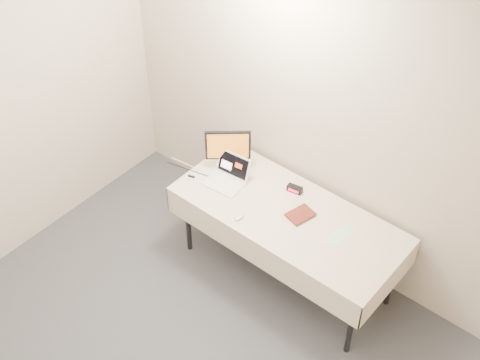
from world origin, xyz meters
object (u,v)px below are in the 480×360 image
Objects in this scene: table at (288,219)px; laptop at (228,176)px; book at (295,200)px; monitor at (228,147)px.

laptop is (-0.60, -0.02, 0.11)m from table.
laptop is at bearing -158.51° from book.
laptop is 0.87× the size of monitor.
book reaches higher than laptop.
laptop is 0.62m from book.
monitor reaches higher than book.
laptop is at bearing -178.38° from table.
monitor is (-0.70, 0.10, 0.29)m from table.
table is at bearing -4.00° from laptop.
monitor is 0.73m from book.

